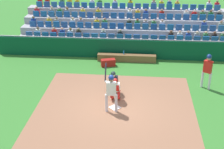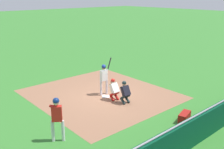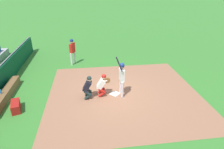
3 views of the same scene
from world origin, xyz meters
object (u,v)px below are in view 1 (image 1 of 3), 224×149
Objects in this scene: batter_at_plate at (111,89)px; catcher_crouching at (115,88)px; on_deck_batter at (208,68)px; equipment_duffel_bag at (108,63)px; water_bottle_on_bench at (124,52)px; home_plate_umpire at (113,81)px; home_plate_marker at (115,107)px; dugout_bench at (127,58)px.

catcher_crouching is (-0.11, -0.99, -0.45)m from batter_at_plate.
on_deck_batter is at bearing -150.03° from batter_at_plate.
batter_at_plate is at bearing 81.08° from equipment_duffel_bag.
water_bottle_on_bench is 5.58m from on_deck_batter.
on_deck_batter reaches higher than home_plate_umpire.
catcher_crouching is at bearing -86.35° from home_plate_marker.
catcher_crouching is 4.23m from equipment_duffel_bag.
batter_at_plate is 6.05m from dugout_bench.
equipment_duffel_bag is (1.08, 0.83, -0.01)m from dugout_bench.
catcher_crouching is 5.78× the size of water_bottle_on_bench.
on_deck_batter is at bearing 139.65° from equipment_duffel_bag.
water_bottle_on_bench is at bearing -150.43° from equipment_duffel_bag.
home_plate_marker is 5.72m from water_bottle_on_bench.
batter_at_plate is at bearing 83.84° from catcher_crouching.
dugout_bench is (-0.45, -5.96, -0.93)m from batter_at_plate.
equipment_duffel_bag is (0.63, -5.13, -0.94)m from batter_at_plate.
water_bottle_on_bench reaches higher than equipment_duffel_bag.
home_plate_marker is 1.20m from batter_at_plate.
home_plate_umpire is 3.47m from equipment_duffel_bag.
home_plate_umpire is 1.50× the size of equipment_duffel_bag.
batter_at_plate is 1.80× the size of home_plate_umpire.
water_bottle_on_bench is at bearing -36.81° from on_deck_batter.
water_bottle_on_bench is (0.19, -0.07, 0.33)m from dugout_bench.
on_deck_batter is (-4.73, -0.97, 0.48)m from home_plate_umpire.
home_plate_umpire is 0.35× the size of dugout_bench.
batter_at_plate is at bearing 65.83° from home_plate_marker.
dugout_bench is (-0.48, -4.22, -0.47)m from home_plate_umpire.
home_plate_marker is at bearing -114.17° from batter_at_plate.
equipment_duffel_bag reaches higher than home_plate_marker.
home_plate_umpire is (0.18, -1.41, 0.68)m from home_plate_marker.
on_deck_batter is (-4.44, 3.32, 0.62)m from water_bottle_on_bench.
on_deck_batter reaches higher than equipment_duffel_bag.
equipment_duffel_bag is 5.93m from on_deck_batter.
on_deck_batter is (-4.55, -2.38, 1.15)m from home_plate_marker.
dugout_bench is (-0.34, -4.97, -0.48)m from catcher_crouching.
home_plate_marker is 1.57m from home_plate_umpire.
catcher_crouching is 1.48× the size of equipment_duffel_bag.
equipment_duffel_bag is (0.89, 0.90, -0.33)m from water_bottle_on_bench.
home_plate_marker is 0.52× the size of equipment_duffel_bag.
batter_at_plate is 10.52× the size of water_bottle_on_bench.
dugout_bench is 0.39m from water_bottle_on_bench.
home_plate_umpire is at bearing -82.62° from home_plate_marker.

